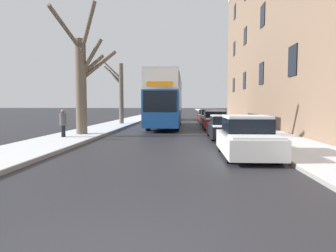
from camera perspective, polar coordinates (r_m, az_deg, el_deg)
sidewalk_left at (r=56.69m, az=-3.00°, el=2.26°), size 3.00×130.00×0.16m
sidewalk_right at (r=56.52m, az=8.38°, el=2.22°), size 3.00×130.00×0.16m
terrace_facade_right at (r=28.65m, az=26.84°, el=17.72°), size 9.10×41.95×17.72m
bare_tree_left_0 at (r=18.57m, az=-16.03°, el=8.55°), size 2.65×4.15×7.45m
bare_tree_left_1 at (r=28.24m, az=-9.07°, el=6.42°), size 1.94×0.43×5.99m
double_decker_bus at (r=25.02m, az=-0.44°, el=5.40°), size 2.48×11.06×4.38m
parked_car_0 at (r=11.26m, az=14.79°, el=-2.25°), size 1.81×3.96×1.52m
parked_car_1 at (r=17.29m, az=10.84°, el=-0.26°), size 1.81×4.48×1.31m
parked_car_2 at (r=23.61m, az=8.89°, el=1.08°), size 1.82×4.30×1.48m
parked_car_3 at (r=29.18m, az=7.87°, el=1.67°), size 1.74×4.44×1.49m
parked_car_4 at (r=34.71m, az=7.18°, el=1.98°), size 1.75×4.19×1.38m
oncoming_van at (r=37.67m, az=0.91°, el=3.06°), size 1.92×5.56×2.25m
pedestrian_left_sidewalk at (r=17.17m, az=-19.35°, el=0.54°), size 0.36×0.36×1.66m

